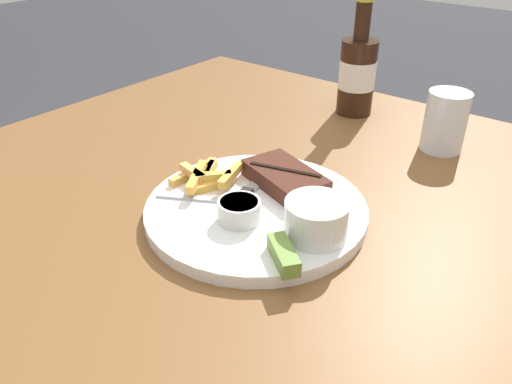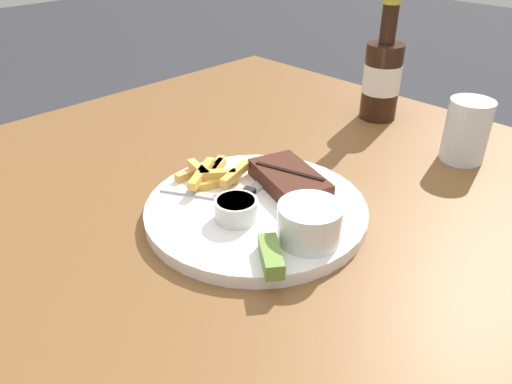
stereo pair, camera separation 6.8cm
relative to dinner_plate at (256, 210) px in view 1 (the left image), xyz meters
name	(u,v)px [view 1 (the left image)]	position (x,y,z in m)	size (l,w,h in m)	color
dining_table	(256,260)	(0.00, 0.00, -0.09)	(1.16, 1.14, 0.74)	brown
dinner_plate	(256,210)	(0.00, 0.00, 0.00)	(0.31, 0.31, 0.02)	white
steak_portion	(283,177)	(0.00, 0.07, 0.02)	(0.14, 0.11, 0.03)	#472319
fries_pile	(205,176)	(-0.10, 0.00, 0.02)	(0.09, 0.11, 0.02)	gold
coleslaw_cup	(316,217)	(0.10, -0.01, 0.04)	(0.08, 0.08, 0.05)	white
dipping_sauce_cup	(239,210)	(0.01, -0.04, 0.02)	(0.06, 0.06, 0.03)	silver
pickle_spear	(284,255)	(0.10, -0.08, 0.02)	(0.06, 0.06, 0.02)	olive
fork_utensil	(199,198)	(-0.07, -0.04, 0.01)	(0.12, 0.08, 0.00)	#B7B7BC
knife_utensil	(252,187)	(-0.03, 0.03, 0.01)	(0.05, 0.16, 0.01)	#B7B7BC
beer_bottle	(357,72)	(-0.08, 0.43, 0.08)	(0.07, 0.07, 0.24)	black
drinking_glass	(445,121)	(0.12, 0.37, 0.04)	(0.07, 0.07, 0.10)	silver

